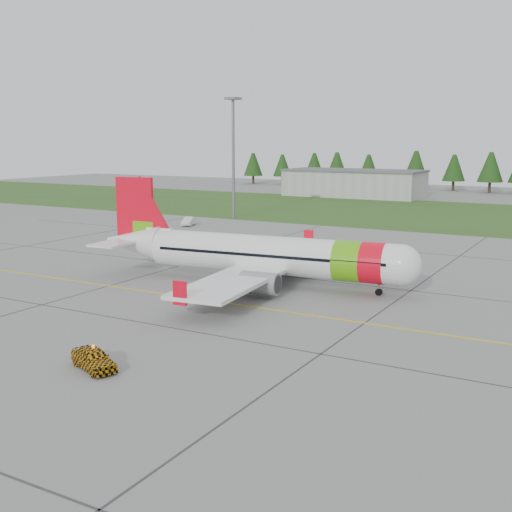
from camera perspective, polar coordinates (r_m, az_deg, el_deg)
The scene contains 9 objects.
ground at distance 46.01m, azimuth -5.78°, elevation -6.68°, with size 320.00×320.00×0.00m, color gray.
aircraft at distance 59.74m, azimuth 0.73°, elevation 0.09°, with size 32.06×29.71×9.72m.
follow_me_car at distance 39.12m, azimuth -14.31°, elevation -7.08°, with size 1.55×1.31×3.84m, color #EBA50D.
service_van at distance 102.03m, azimuth -6.02°, elevation 3.86°, with size 1.45×1.37×4.14m, color silver.
grass_strip at distance 121.31m, azimuth 17.21°, elevation 3.50°, with size 320.00×50.00×0.03m, color #30561E.
taxi_guideline at distance 52.47m, azimuth -0.72°, elevation -4.48°, with size 120.00×0.25×0.02m, color gold.
hangar_west at distance 156.40m, azimuth 8.70°, elevation 6.36°, with size 32.00×14.00×6.00m, color #A8A8A3.
floodlight_mast at distance 110.14m, azimuth -2.03°, elevation 8.52°, with size 0.50×0.50×20.00m, color slate.
treeline at distance 175.90m, azimuth 21.30°, elevation 6.86°, with size 160.00×8.00×10.00m, color #1C3F14, non-canonical shape.
Camera 1 is at (25.58, -35.82, 13.37)m, focal length 45.00 mm.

